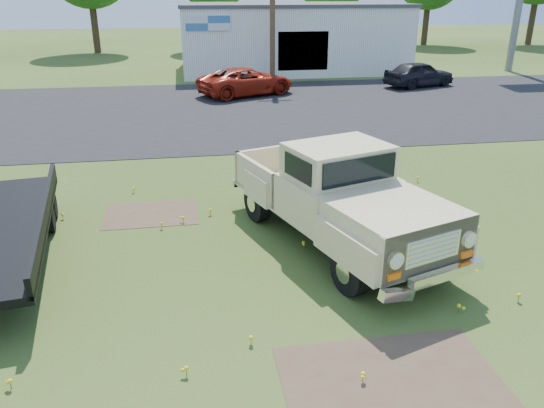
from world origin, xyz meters
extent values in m
plane|color=#304215|center=(0.00, 0.00, 0.00)|extent=(140.00, 140.00, 0.00)
cube|color=black|center=(0.00, 15.00, 0.00)|extent=(90.00, 14.00, 0.02)
cube|color=#4F3A2A|center=(1.50, -3.00, 0.00)|extent=(3.00, 2.00, 0.01)
cube|color=#4F3A2A|center=(-2.00, 3.50, 0.00)|extent=(2.20, 1.60, 0.01)
cube|color=silver|center=(6.00, 27.00, 2.00)|extent=(14.00, 8.00, 4.00)
cube|color=#3F3F44|center=(6.00, 27.00, 4.05)|extent=(14.20, 8.20, 0.20)
cube|color=black|center=(6.00, 23.05, 1.60)|extent=(3.00, 0.10, 2.20)
cube|color=silver|center=(0.50, 22.95, 3.20)|extent=(2.50, 0.08, 0.80)
cylinder|color=slate|center=(20.00, 24.00, 4.00)|extent=(0.44, 0.44, 8.00)
cylinder|color=#392A19|center=(-8.00, 39.50, 1.98)|extent=(0.56, 0.56, 3.96)
cylinder|color=#392A19|center=(2.00, 40.50, 1.89)|extent=(0.56, 0.56, 3.78)
cylinder|color=#392A19|center=(12.00, 39.00, 1.71)|extent=(0.56, 0.56, 3.42)
cylinder|color=#392A19|center=(22.00, 41.50, 1.80)|extent=(0.56, 0.56, 3.60)
cylinder|color=#392A19|center=(32.00, 40.00, 2.07)|extent=(0.56, 0.56, 4.14)
imported|color=maroon|center=(2.06, 18.26, 0.68)|extent=(5.36, 4.04, 1.35)
imported|color=black|center=(11.63, 19.22, 0.68)|extent=(4.28, 2.72, 1.36)
camera|label=1|loc=(-1.06, -8.41, 4.97)|focal=35.00mm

